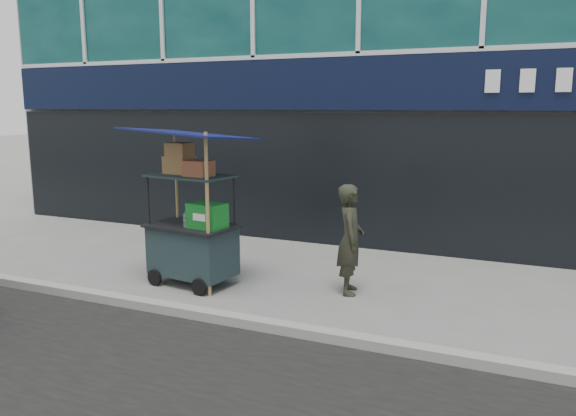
% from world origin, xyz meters
% --- Properties ---
extents(ground, '(80.00, 80.00, 0.00)m').
position_xyz_m(ground, '(0.00, 0.00, 0.00)').
color(ground, slate).
rests_on(ground, ground).
extents(curb, '(80.00, 0.18, 0.12)m').
position_xyz_m(curb, '(0.00, -0.20, 0.06)').
color(curb, gray).
rests_on(curb, ground).
extents(vendor_cart, '(1.80, 1.38, 2.24)m').
position_xyz_m(vendor_cart, '(-1.48, 0.92, 0.79)').
color(vendor_cart, '#19272B').
rests_on(vendor_cart, ground).
extents(vendor_man, '(0.50, 0.63, 1.50)m').
position_xyz_m(vendor_man, '(0.68, 1.44, 0.75)').
color(vendor_man, '#28291E').
rests_on(vendor_man, ground).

